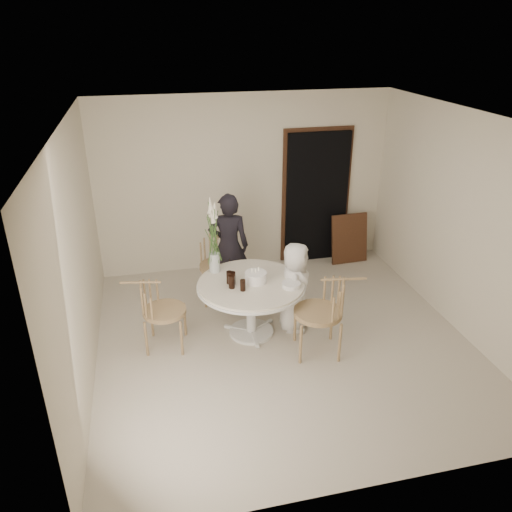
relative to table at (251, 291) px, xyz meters
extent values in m
plane|color=beige|center=(0.35, -0.25, -0.62)|extent=(4.50, 4.50, 0.00)
plane|color=silver|center=(0.35, -0.25, 2.08)|extent=(4.50, 4.50, 0.00)
plane|color=beige|center=(0.35, 2.00, 0.73)|extent=(4.50, 0.00, 4.50)
plane|color=beige|center=(0.35, -2.50, 0.73)|extent=(4.50, 0.00, 4.50)
plane|color=beige|center=(-1.90, -0.25, 0.73)|extent=(0.00, 4.50, 4.50)
plane|color=beige|center=(2.60, -0.25, 0.73)|extent=(0.00, 4.50, 4.50)
cube|color=black|center=(1.50, 1.94, 0.43)|extent=(1.00, 0.10, 2.10)
cube|color=#4F2B1B|center=(1.50, 1.98, 0.49)|extent=(1.12, 0.03, 2.22)
cylinder|color=silver|center=(0.00, 0.00, -0.60)|extent=(0.56, 0.56, 0.04)
cylinder|color=silver|center=(0.00, 0.00, -0.27)|extent=(0.12, 0.12, 0.65)
cylinder|color=silver|center=(0.00, 0.00, 0.07)|extent=(1.33, 1.33, 0.03)
cylinder|color=silver|center=(0.00, 0.00, 0.09)|extent=(1.30, 1.30, 0.04)
cube|color=#4F2B1B|center=(2.02, 1.70, -0.21)|extent=(0.62, 0.21, 0.81)
cylinder|color=#A28258|center=(-0.48, 0.76, -0.37)|extent=(0.03, 0.03, 0.49)
cylinder|color=#A28258|center=(-0.04, 0.73, -0.37)|extent=(0.03, 0.03, 0.49)
cylinder|color=#A28258|center=(-0.45, 1.19, -0.37)|extent=(0.03, 0.03, 0.49)
cylinder|color=#A28258|center=(-0.02, 1.17, -0.37)|extent=(0.03, 0.03, 0.49)
cylinder|color=#A28258|center=(-0.25, 0.96, -0.11)|extent=(0.54, 0.54, 0.05)
cylinder|color=#A28258|center=(0.49, -0.28, -0.36)|extent=(0.03, 0.03, 0.51)
cylinder|color=#A28258|center=(0.42, -0.73, -0.36)|extent=(0.03, 0.03, 0.51)
cylinder|color=#A28258|center=(0.94, -0.36, -0.36)|extent=(0.03, 0.03, 0.51)
cylinder|color=#A28258|center=(0.86, -0.80, -0.36)|extent=(0.03, 0.03, 0.51)
cylinder|color=#A28258|center=(0.68, -0.54, -0.08)|extent=(0.57, 0.57, 0.06)
cylinder|color=#A28258|center=(-0.90, -0.27, -0.38)|extent=(0.03, 0.03, 0.46)
cylinder|color=#A28258|center=(-0.82, 0.14, -0.38)|extent=(0.03, 0.03, 0.46)
cylinder|color=#A28258|center=(-1.30, -0.19, -0.38)|extent=(0.03, 0.03, 0.46)
cylinder|color=#A28258|center=(-1.22, 0.22, -0.38)|extent=(0.03, 0.03, 0.46)
cylinder|color=#A28258|center=(-1.06, -0.02, -0.13)|extent=(0.52, 0.52, 0.05)
imported|color=black|center=(-0.09, 1.03, 0.15)|extent=(0.62, 0.46, 1.54)
imported|color=silver|center=(0.56, 0.01, -0.02)|extent=(0.56, 0.67, 1.18)
cylinder|color=white|center=(0.06, 0.00, 0.18)|extent=(0.27, 0.27, 0.13)
cylinder|color=#F8E19D|center=(0.06, 0.00, 0.27)|extent=(0.01, 0.01, 0.05)
cylinder|color=#F8E19D|center=(0.10, 0.03, 0.27)|extent=(0.01, 0.01, 0.05)
cylinder|color=#F8E19D|center=(0.01, 0.02, 0.27)|extent=(0.01, 0.01, 0.05)
cylinder|color=black|center=(-0.23, 0.01, 0.19)|extent=(0.08, 0.08, 0.16)
cylinder|color=black|center=(-0.14, -0.17, 0.18)|extent=(0.07, 0.07, 0.14)
cylinder|color=black|center=(-0.25, -0.08, 0.19)|extent=(0.10, 0.10, 0.16)
cylinder|color=black|center=(-0.26, 0.04, 0.19)|extent=(0.09, 0.09, 0.16)
cylinder|color=white|center=(0.44, -0.22, 0.14)|extent=(0.29, 0.29, 0.06)
cylinder|color=silver|center=(-0.38, 0.39, 0.24)|extent=(0.13, 0.13, 0.25)
cylinder|color=#3C6129|center=(-0.36, 0.41, 0.55)|extent=(0.01, 0.01, 0.63)
cone|color=white|center=(-0.36, 0.41, 0.87)|extent=(0.06, 0.06, 0.16)
cylinder|color=#3C6129|center=(-0.38, 0.42, 0.58)|extent=(0.01, 0.01, 0.68)
cone|color=white|center=(-0.38, 0.42, 0.92)|extent=(0.06, 0.06, 0.16)
cylinder|color=#3C6129|center=(-0.41, 0.41, 0.61)|extent=(0.01, 0.01, 0.73)
cone|color=white|center=(-0.41, 0.41, 0.97)|extent=(0.06, 0.06, 0.16)
cylinder|color=#3C6129|center=(-0.41, 0.39, 0.63)|extent=(0.01, 0.01, 0.79)
cone|color=white|center=(-0.41, 0.39, 1.03)|extent=(0.06, 0.06, 0.16)
cylinder|color=#3C6129|center=(-0.39, 0.37, 0.55)|extent=(0.01, 0.01, 0.63)
cone|color=white|center=(-0.39, 0.37, 0.87)|extent=(0.06, 0.06, 0.16)
cylinder|color=#3C6129|center=(-0.37, 0.37, 0.58)|extent=(0.01, 0.01, 0.68)
cone|color=white|center=(-0.37, 0.37, 0.92)|extent=(0.06, 0.06, 0.16)
cylinder|color=#3C6129|center=(-0.36, 0.39, 0.61)|extent=(0.01, 0.01, 0.73)
cone|color=white|center=(-0.36, 0.39, 0.97)|extent=(0.06, 0.06, 0.16)
camera|label=1|loc=(-1.15, -5.21, 2.99)|focal=35.00mm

